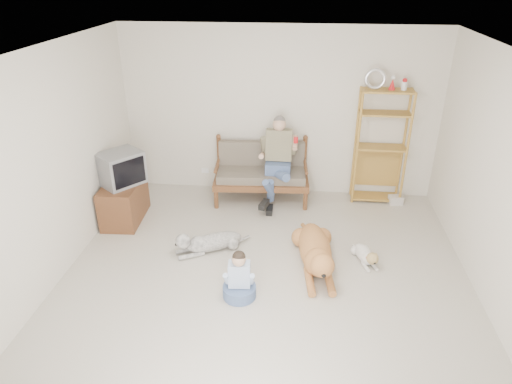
# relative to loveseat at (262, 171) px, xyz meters

# --- Properties ---
(floor) EXTENTS (5.50, 5.50, 0.00)m
(floor) POSITION_rel_loveseat_xyz_m (0.25, -2.40, -0.49)
(floor) COLOR beige
(floor) RESTS_ON ground
(ceiling) EXTENTS (5.50, 5.50, 0.00)m
(ceiling) POSITION_rel_loveseat_xyz_m (0.25, -2.40, 2.21)
(ceiling) COLOR silver
(ceiling) RESTS_ON ground
(wall_back) EXTENTS (5.00, 0.00, 5.00)m
(wall_back) POSITION_rel_loveseat_xyz_m (0.25, 0.35, 0.86)
(wall_back) COLOR beige
(wall_back) RESTS_ON ground
(wall_left) EXTENTS (0.00, 5.50, 5.50)m
(wall_left) POSITION_rel_loveseat_xyz_m (-2.25, -2.40, 0.86)
(wall_left) COLOR beige
(wall_left) RESTS_ON ground
(loveseat) EXTENTS (1.54, 0.80, 0.95)m
(loveseat) POSITION_rel_loveseat_xyz_m (0.00, 0.00, 0.00)
(loveseat) COLOR brown
(loveseat) RESTS_ON ground
(man) EXTENTS (0.54, 0.77, 1.24)m
(man) POSITION_rel_loveseat_xyz_m (0.24, -0.22, 0.16)
(man) COLOR slate
(man) RESTS_ON loveseat
(etagere) EXTENTS (0.81, 0.35, 2.12)m
(etagere) POSITION_rel_loveseat_xyz_m (1.85, 0.15, 0.45)
(etagere) COLOR #B78A39
(etagere) RESTS_ON ground
(book_stack) EXTENTS (0.24, 0.19, 0.13)m
(book_stack) POSITION_rel_loveseat_xyz_m (2.17, 0.03, -0.42)
(book_stack) COLOR white
(book_stack) RESTS_ON ground
(tv_stand) EXTENTS (0.54, 0.92, 0.60)m
(tv_stand) POSITION_rel_loveseat_xyz_m (-1.98, -0.90, -0.19)
(tv_stand) COLOR brown
(tv_stand) RESTS_ON ground
(crt_tv) EXTENTS (0.72, 0.74, 0.48)m
(crt_tv) POSITION_rel_loveseat_xyz_m (-1.95, -0.90, 0.35)
(crt_tv) COLOR slate
(crt_tv) RESTS_ON tv_stand
(wall_outlet) EXTENTS (0.12, 0.02, 0.08)m
(wall_outlet) POSITION_rel_loveseat_xyz_m (-1.00, 0.34, -0.19)
(wall_outlet) COLOR white
(wall_outlet) RESTS_ON ground
(golden_retriever) EXTENTS (0.53, 1.64, 0.50)m
(golden_retriever) POSITION_rel_loveseat_xyz_m (0.86, -1.82, -0.28)
(golden_retriever) COLOR #A16738
(golden_retriever) RESTS_ON ground
(shaggy_dog) EXTENTS (0.99, 0.64, 0.33)m
(shaggy_dog) POSITION_rel_loveseat_xyz_m (-0.58, -1.62, -0.35)
(shaggy_dog) COLOR white
(shaggy_dog) RESTS_ON ground
(terrier) EXTENTS (0.32, 0.63, 0.25)m
(terrier) POSITION_rel_loveseat_xyz_m (1.52, -1.67, -0.38)
(terrier) COLOR silver
(terrier) RESTS_ON ground
(child) EXTENTS (0.39, 0.39, 0.61)m
(child) POSITION_rel_loveseat_xyz_m (-0.02, -2.51, -0.26)
(child) COLOR slate
(child) RESTS_ON ground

